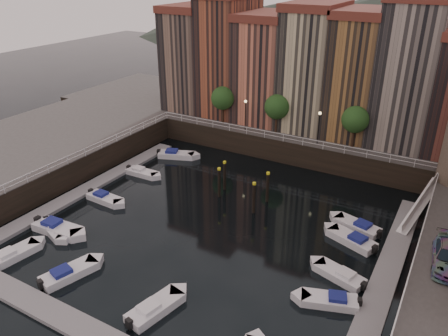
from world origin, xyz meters
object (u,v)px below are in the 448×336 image
Objects in this scene: gangway at (420,203)px; mooring_pilings at (241,186)px; boat_left_0 at (54,229)px; car_c at (448,258)px; boat_left_1 at (57,228)px; boat_left_2 at (104,198)px.

mooring_pilings is (-17.23, -5.06, -0.27)m from gangway.
boat_left_0 is 33.93m from car_c.
boat_left_1 reaches higher than boat_left_0.
car_c is (32.71, 8.35, 3.44)m from boat_left_0.
boat_left_0 is 6.85m from boat_left_2.
boat_left_2 is (-29.81, -12.63, -1.57)m from gangway.
boat_left_0 is (-29.65, -19.48, -1.59)m from gangway.
mooring_pilings reaches higher than boat_left_2.
mooring_pilings is at bearing 33.89° from boat_left_2.
car_c reaches higher than boat_left_1.
car_c is (32.87, 1.50, 3.43)m from boat_left_2.
car_c reaches higher than boat_left_0.
car_c is (32.50, 8.18, 3.36)m from boat_left_1.
boat_left_2 is (-0.16, 6.85, 0.01)m from boat_left_0.
boat_left_1 is at bearing -130.61° from mooring_pilings.
boat_left_0 is 0.28m from boat_left_1.
boat_left_1 is at bearing -171.31° from car_c.
gangway reaches higher than boat_left_1.
gangway is 1.56× the size of car_c.
boat_left_2 reaches higher than boat_left_0.
boat_left_1 is 33.68m from car_c.
boat_left_2 is at bearing -148.99° from mooring_pilings.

